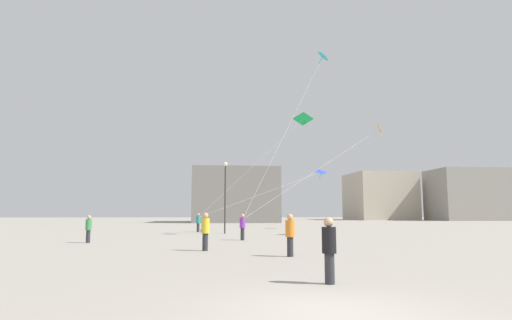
{
  "coord_description": "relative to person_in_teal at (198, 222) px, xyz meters",
  "views": [
    {
      "loc": [
        -1.82,
        -7.45,
        1.72
      ],
      "look_at": [
        0.0,
        21.96,
        5.45
      ],
      "focal_mm": 29.27,
      "sensor_mm": 36.0,
      "label": 1
    }
  ],
  "objects": [
    {
      "name": "person_in_yellow",
      "position": [
        1.72,
        -18.57,
        0.03
      ],
      "size": [
        0.38,
        0.38,
        1.72
      ],
      "rotation": [
        0.0,
        0.0,
        4.81
      ],
      "color": "#2D2D33",
      "rests_on": "ground_plane"
    },
    {
      "name": "kite_emerald_delta",
      "position": [
        9.52,
        0.38,
        9.45
      ],
      "size": [
        10.44,
        0.66,
        9.7
      ],
      "color": "green"
    },
    {
      "name": "person_in_orange",
      "position": [
        5.23,
        -21.34,
        0.0
      ],
      "size": [
        0.37,
        0.37,
        1.68
      ],
      "rotation": [
        0.0,
        0.0,
        4.66
      ],
      "color": "#2D2D33",
      "rests_on": "ground_plane"
    },
    {
      "name": "person_in_purple",
      "position": [
        3.64,
        -11.32,
        -0.01
      ],
      "size": [
        0.36,
        0.36,
        1.65
      ],
      "rotation": [
        0.0,
        0.0,
        1.03
      ],
      "color": "#2D2D33",
      "rests_on": "ground_plane"
    },
    {
      "name": "building_centre_hall",
      "position": [
        39.66,
        63.3,
        4.78
      ],
      "size": [
        14.92,
        15.53,
        11.39
      ],
      "color": "#B2A893",
      "rests_on": "ground_plane"
    },
    {
      "name": "handbag_beside_flyer",
      "position": [
        0.35,
        0.1,
        -0.8
      ],
      "size": [
        0.22,
        0.35,
        0.24
      ],
      "primitive_type": "cube",
      "rotation": [
        0.0,
        0.0,
        1.3
      ],
      "color": "black",
      "rests_on": "ground_plane"
    },
    {
      "name": "person_in_teal",
      "position": [
        0.0,
        0.0,
        0.0
      ],
      "size": [
        0.37,
        0.37,
        1.68
      ],
      "rotation": [
        0.0,
        0.0,
        4.7
      ],
      "color": "#2D2D33",
      "rests_on": "ground_plane"
    },
    {
      "name": "building_left_hall",
      "position": [
        3.66,
        40.39,
        3.91
      ],
      "size": [
        15.74,
        17.11,
        9.66
      ],
      "color": "gray",
      "rests_on": "ground_plane"
    },
    {
      "name": "person_in_black",
      "position": [
        5.28,
        -27.72,
        -0.04
      ],
      "size": [
        0.35,
        0.35,
        1.61
      ],
      "rotation": [
        0.0,
        0.0,
        6.13
      ],
      "color": "#2D2D33",
      "rests_on": "ground_plane"
    },
    {
      "name": "lamppost_east",
      "position": [
        2.42,
        -2.83,
        2.99
      ],
      "size": [
        0.36,
        0.36,
        5.99
      ],
      "color": "#2D2D30",
      "rests_on": "ground_plane"
    },
    {
      "name": "building_right_hall",
      "position": [
        57.66,
        53.23,
        4.8
      ],
      "size": [
        18.32,
        11.4,
        11.44
      ],
      "color": "gray",
      "rests_on": "ground_plane"
    },
    {
      "name": "person_in_green",
      "position": [
        -5.3,
        -13.12,
        -0.05
      ],
      "size": [
        0.34,
        0.34,
        1.58
      ],
      "rotation": [
        0.0,
        0.0,
        4.08
      ],
      "color": "#2D2D33",
      "rests_on": "ground_plane"
    },
    {
      "name": "kite_amber_delta",
      "position": [
        13.98,
        -7.34,
        7.01
      ],
      "size": [
        11.04,
        4.73,
        7.2
      ],
      "color": "yellow"
    },
    {
      "name": "ground_plane",
      "position": [
        4.66,
        -30.55,
        -0.92
      ],
      "size": [
        300.0,
        300.0,
        0.0
      ],
      "primitive_type": "plane",
      "color": "#9E9689"
    },
    {
      "name": "kite_cyan_diamond",
      "position": [
        9.88,
        -7.49,
        12.69
      ],
      "size": [
        6.86,
        4.48,
        12.88
      ],
      "color": "#1EB2C6"
    },
    {
      "name": "kite_cobalt_delta",
      "position": [
        12.34,
        6.46,
        5.08
      ],
      "size": [
        13.42,
        7.21,
        5.13
      ],
      "color": "blue"
    }
  ]
}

